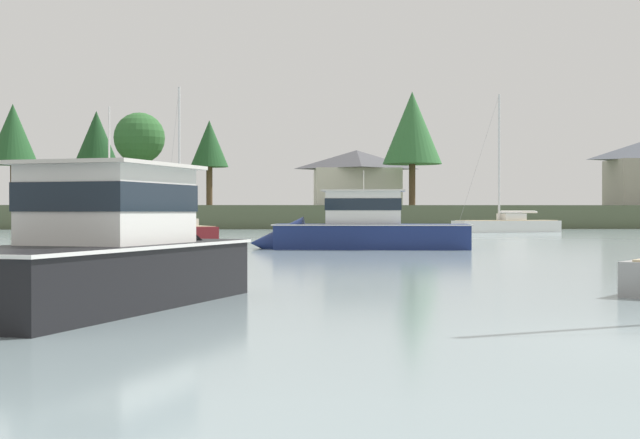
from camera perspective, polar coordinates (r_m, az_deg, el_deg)
name	(u,v)px	position (r m, az deg, el deg)	size (l,w,h in m)	color
far_shore_bank	(323,216)	(103.91, 0.19, 0.21)	(230.44, 42.08, 2.12)	#4C563D
sailboat_white	(507,229)	(72.39, 11.22, -0.55)	(8.58, 4.51, 10.95)	white
cruiser_black	(121,272)	(15.89, -11.94, -3.10)	(4.87, 8.04, 4.03)	black
dinghy_yellow	(160,242)	(44.24, -9.66, -1.33)	(1.75, 3.61, 0.55)	gold
cruiser_navy	(351,235)	(38.73, 1.90, -0.94)	(9.29, 3.50, 4.09)	navy
sailboat_maroon	(182,235)	(55.23, -8.32, -0.91)	(4.56, 6.98, 9.31)	maroon
shore_tree_center	(209,145)	(104.20, -6.70, 4.51)	(4.19, 4.19, 9.45)	brown
shore_tree_right_mid	(139,139)	(100.86, -10.86, 4.83)	(5.35, 5.35, 9.82)	brown
shore_tree_left	(13,135)	(100.06, -18.07, 4.89)	(5.02, 5.02, 10.29)	brown
shore_tree_far_left	(412,128)	(106.22, 5.59, 5.51)	(6.63, 6.63, 12.85)	brown
shore_tree_inland_b	(96,141)	(105.78, -13.36, 4.66)	(5.18, 5.18, 10.40)	brown
cottage_behind_trees	(357,178)	(113.08, 2.23, 2.55)	(10.75, 9.11, 6.80)	silver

